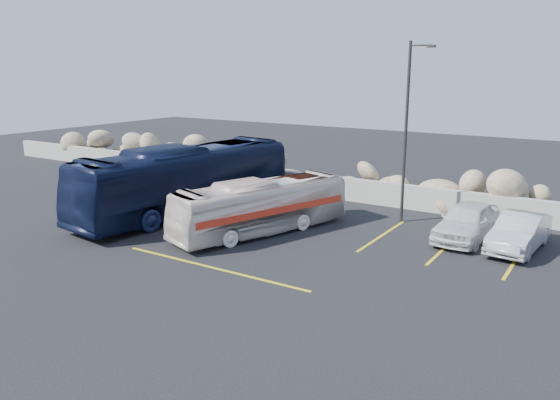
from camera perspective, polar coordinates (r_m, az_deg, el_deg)
The scene contains 9 objects.
ground at distance 18.81m, azimuth -5.09°, elevation -7.82°, with size 90.00×90.00×0.00m, color black.
seawall at distance 28.66m, azimuth 9.64°, elevation 0.81°, with size 60.00×0.40×1.20m, color gray.
riprap_pile at distance 29.61m, azimuth 10.61°, elevation 2.56°, with size 54.00×2.80×2.60m, color #917C5F, non-canonical shape.
parking_lines at distance 21.45m, azimuth 14.25°, elevation -5.45°, with size 18.16×9.36×0.01m.
lamppost at distance 24.85m, azimuth 13.15°, elevation 7.34°, with size 1.14×0.18×8.00m.
vintage_bus at distance 23.15m, azimuth -1.97°, elevation -0.68°, with size 1.93×8.23×2.29m, color silver.
tour_coach at distance 26.55m, azimuth -9.79°, elevation 2.11°, with size 2.78×11.87×3.31m, color black.
car_a at distance 23.57m, azimuth 18.95°, elevation -2.13°, with size 1.80×4.47×1.52m, color silver.
car_b at distance 22.99m, azimuth 23.71°, elevation -3.11°, with size 1.48×4.24×1.40m, color #B6B7BB.
Camera 1 is at (10.77, -13.81, 6.86)m, focal length 35.00 mm.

